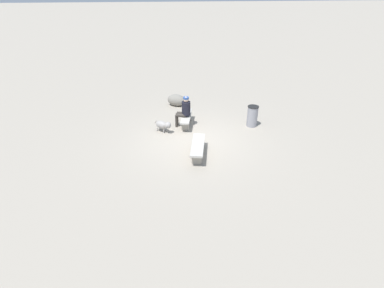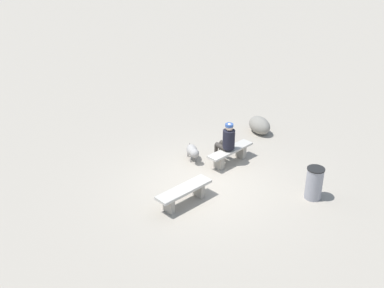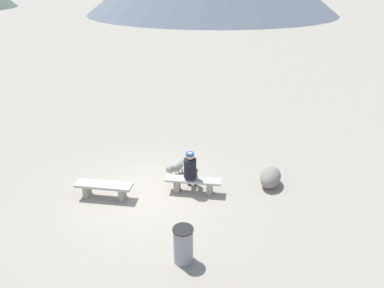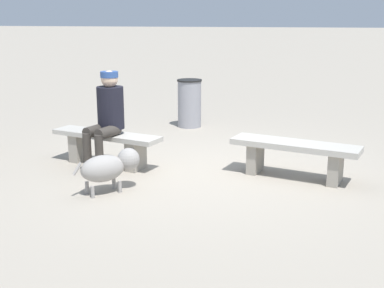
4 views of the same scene
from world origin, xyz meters
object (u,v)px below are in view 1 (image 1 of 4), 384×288
Objects in this scene: bench_left at (198,147)px; trash_bin at (252,116)px; seated_person at (184,109)px; bench_right at (186,119)px; dog at (163,125)px; boulder at (177,100)px.

bench_left is 1.88× the size of trash_bin.
seated_person reaches higher than trash_bin.
bench_right is at bearing 14.77° from bench_left.
trash_bin reaches higher than bench_left.
boulder reaches higher than dog.
seated_person is 1.48× the size of trash_bin.
boulder is (2.36, 0.20, -0.03)m from bench_right.
boulder is at bearing 16.25° from bench_left.
seated_person reaches higher than bench_left.
seated_person reaches higher than boulder.
bench_right is at bearing 68.42° from dog.
bench_left is 2.46× the size of dog.
dog is 3.77m from trash_bin.
boulder reaches higher than bench_left.
bench_right is at bearing 80.81° from trash_bin.
seated_person is 1.42× the size of boulder.
boulder is at bearing 46.52° from trash_bin.
dog is (2.06, 1.10, -0.02)m from bench_left.
dog is 2.97m from boulder.
seated_person is 2.48m from boulder.
bench_left is 2.56m from bench_right.
bench_left reaches higher than bench_right.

